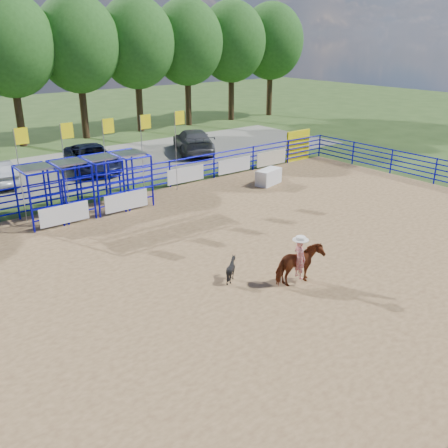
{
  "coord_description": "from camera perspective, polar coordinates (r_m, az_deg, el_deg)",
  "views": [
    {
      "loc": [
        -10.81,
        -12.69,
        7.92
      ],
      "look_at": [
        -0.22,
        1.0,
        1.3
      ],
      "focal_mm": 40.0,
      "sensor_mm": 36.0,
      "label": 1
    }
  ],
  "objects": [
    {
      "name": "ground",
      "position": [
        18.46,
        2.46,
        -4.5
      ],
      "size": [
        120.0,
        120.0,
        0.0
      ],
      "primitive_type": "plane",
      "color": "#3A5421",
      "rests_on": "ground"
    },
    {
      "name": "car_d",
      "position": [
        35.68,
        -3.53,
        9.45
      ],
      "size": [
        4.48,
        6.14,
        1.65
      ],
      "primitive_type": "imported",
      "rotation": [
        0.0,
        0.0,
        2.71
      ],
      "color": "#555557",
      "rests_on": "gravel_strip"
    },
    {
      "name": "calf",
      "position": [
        17.03,
        0.83,
        -5.19
      ],
      "size": [
        0.77,
        0.7,
        0.8
      ],
      "primitive_type": "imported",
      "rotation": [
        0.0,
        0.0,
        1.5
      ],
      "color": "black",
      "rests_on": "arena_dirt"
    },
    {
      "name": "perimeter_fence",
      "position": [
        18.15,
        2.5,
        -2.36
      ],
      "size": [
        30.1,
        20.1,
        1.5
      ],
      "color": "#0908B9",
      "rests_on": "ground"
    },
    {
      "name": "treeline",
      "position": [
        40.17,
        -23.43,
        18.79
      ],
      "size": [
        56.4,
        6.4,
        11.24
      ],
      "color": "#3F2B19",
      "rests_on": "ground"
    },
    {
      "name": "arena_dirt",
      "position": [
        18.45,
        2.46,
        -4.47
      ],
      "size": [
        30.0,
        20.0,
        0.02
      ],
      "primitive_type": "cube",
      "color": "#9F7B4F",
      "rests_on": "ground"
    },
    {
      "name": "car_c",
      "position": [
        31.86,
        -14.87,
        7.29
      ],
      "size": [
        3.45,
        5.91,
        1.54
      ],
      "primitive_type": "imported",
      "rotation": [
        0.0,
        0.0,
        -0.17
      ],
      "color": "#151934",
      "rests_on": "gravel_strip"
    },
    {
      "name": "chute_assembly",
      "position": [
        24.23,
        -14.67,
        4.29
      ],
      "size": [
        19.32,
        2.41,
        4.2
      ],
      "color": "#0908B9",
      "rests_on": "ground"
    },
    {
      "name": "gravel_strip",
      "position": [
        32.57,
        -17.26,
        5.93
      ],
      "size": [
        40.0,
        10.0,
        0.01
      ],
      "primitive_type": "cube",
      "color": "gray",
      "rests_on": "ground"
    },
    {
      "name": "horse_and_rider",
      "position": [
        16.79,
        8.61,
        -4.22
      ],
      "size": [
        1.73,
        0.94,
        2.4
      ],
      "color": "maroon",
      "rests_on": "arena_dirt"
    },
    {
      "name": "announcer_table",
      "position": [
        28.03,
        5.11,
        5.4
      ],
      "size": [
        1.75,
        1.15,
        0.86
      ],
      "primitive_type": "cube",
      "rotation": [
        0.0,
        0.0,
        0.26
      ],
      "color": "white",
      "rests_on": "arena_dirt"
    }
  ]
}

